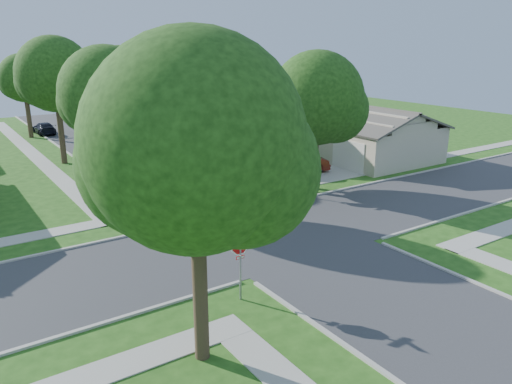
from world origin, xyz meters
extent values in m
plane|color=#214C14|center=(0.00, 0.00, 0.00)|extent=(100.00, 100.00, 0.00)
cube|color=#333335|center=(0.00, 0.00, 0.00)|extent=(7.00, 100.00, 0.02)
cube|color=#9E9B91|center=(6.10, 26.00, 0.02)|extent=(1.20, 40.00, 0.04)
cube|color=#9E9B91|center=(-6.10, 26.00, 0.02)|extent=(1.20, 40.00, 0.04)
cube|color=#9E9B91|center=(7.90, 7.10, 0.03)|extent=(8.80, 3.60, 0.05)
cube|color=gray|center=(-4.70, -4.70, 1.35)|extent=(0.06, 0.06, 2.70)
cylinder|color=white|center=(-4.70, -4.70, 2.15)|extent=(1.05, 0.02, 1.05)
cylinder|color=red|center=(-4.70, -4.70, 2.15)|extent=(0.90, 0.03, 0.90)
cube|color=red|center=(-4.70, -4.70, 1.68)|extent=(0.34, 0.03, 0.12)
cube|color=white|center=(-4.70, -4.70, 1.68)|extent=(0.30, 0.03, 0.08)
cube|color=#0C5426|center=(-4.70, -4.70, 2.72)|extent=(0.80, 0.02, 0.16)
cube|color=#0C5426|center=(-4.70, -4.70, 2.90)|extent=(0.02, 0.80, 0.16)
cube|color=gray|center=(4.70, 4.70, 1.35)|extent=(0.06, 0.06, 2.70)
cylinder|color=white|center=(4.70, 4.70, 2.15)|extent=(1.05, 0.02, 1.05)
cylinder|color=red|center=(4.70, 4.70, 2.15)|extent=(0.90, 0.03, 0.90)
cube|color=red|center=(4.70, 4.70, 1.68)|extent=(0.34, 0.03, 0.12)
cube|color=white|center=(4.70, 4.70, 1.68)|extent=(0.30, 0.03, 0.08)
cube|color=#0C5426|center=(4.70, 4.70, 2.72)|extent=(0.80, 0.02, 0.16)
cube|color=#0C5426|center=(4.70, 4.70, 2.90)|extent=(0.02, 0.80, 0.16)
cylinder|color=#38281C|center=(4.70, 9.00, 1.98)|extent=(0.44, 0.44, 3.95)
sphere|color=#15350D|center=(4.70, 9.00, 5.88)|extent=(4.80, 4.80, 4.80)
sphere|color=#15350D|center=(5.54, 8.52, 5.28)|extent=(3.46, 3.46, 3.46)
sphere|color=#15350D|center=(3.98, 9.60, 5.40)|extent=(3.26, 3.26, 3.26)
cylinder|color=#38281C|center=(4.70, 21.00, 2.15)|extent=(0.44, 0.44, 4.30)
sphere|color=#15350D|center=(4.70, 21.00, 6.51)|extent=(5.40, 5.40, 5.40)
sphere|color=#15350D|center=(5.65, 20.46, 5.84)|extent=(3.89, 3.89, 3.89)
sphere|color=#15350D|center=(3.89, 21.68, 5.97)|extent=(3.67, 3.67, 3.67)
cylinder|color=#38281C|center=(4.70, 34.00, 2.10)|extent=(0.44, 0.44, 4.20)
sphere|color=#15350D|center=(4.70, 34.00, 6.22)|extent=(5.00, 5.00, 5.00)
sphere|color=#15350D|center=(5.58, 33.50, 5.60)|extent=(3.60, 3.60, 3.60)
sphere|color=#15350D|center=(3.95, 34.62, 5.72)|extent=(3.40, 3.40, 3.40)
cylinder|color=#38281C|center=(-4.70, 9.00, 2.12)|extent=(0.44, 0.44, 4.25)
sphere|color=#15350D|center=(-4.70, 9.00, 6.37)|extent=(5.20, 5.20, 5.20)
sphere|color=#15350D|center=(-3.79, 8.48, 5.72)|extent=(3.74, 3.74, 3.74)
sphere|color=#15350D|center=(-5.48, 9.65, 5.85)|extent=(3.54, 3.54, 3.54)
cylinder|color=#38281C|center=(-4.70, 21.00, 2.22)|extent=(0.44, 0.44, 4.44)
sphere|color=#15350D|center=(-4.70, 21.00, 6.76)|extent=(5.60, 5.60, 5.60)
sphere|color=#15350D|center=(-3.72, 20.44, 6.06)|extent=(4.03, 4.03, 4.03)
sphere|color=#15350D|center=(-5.54, 21.70, 6.20)|extent=(3.81, 3.81, 3.81)
cylinder|color=#38281C|center=(-4.70, 34.00, 1.95)|extent=(0.44, 0.44, 3.90)
sphere|color=#15350D|center=(-4.70, 34.00, 5.74)|extent=(4.60, 4.60, 4.60)
sphere|color=#15350D|center=(-3.90, 33.54, 5.16)|extent=(3.31, 3.31, 3.31)
sphere|color=#15350D|center=(-5.39, 34.58, 5.28)|extent=(3.13, 3.13, 3.13)
cylinder|color=#38281C|center=(-7.50, -7.00, 2.02)|extent=(0.44, 0.44, 4.04)
sphere|color=#15350D|center=(-7.50, -7.00, 6.55)|extent=(6.00, 6.00, 6.00)
sphere|color=#15350D|center=(-6.45, -7.60, 5.80)|extent=(4.32, 4.32, 4.32)
sphere|color=#15350D|center=(-8.40, -6.25, 5.95)|extent=(4.08, 4.08, 4.08)
cylinder|color=#38281C|center=(6.30, 4.20, 1.77)|extent=(0.44, 0.44, 3.54)
sphere|color=#15350D|center=(6.30, 4.20, 5.86)|extent=(5.60, 5.60, 5.60)
sphere|color=#15350D|center=(7.28, 3.64, 5.16)|extent=(4.03, 4.03, 4.03)
sphere|color=#15350D|center=(5.46, 4.90, 5.30)|extent=(3.81, 3.81, 3.81)
cube|color=tan|center=(16.00, 11.00, 1.40)|extent=(8.00, 13.00, 2.80)
cube|color=#4E4943|center=(18.00, 11.00, 3.45)|extent=(4.42, 13.60, 1.56)
cube|color=#4E4943|center=(14.00, 11.00, 3.45)|extent=(4.42, 13.60, 1.56)
cube|color=silver|center=(11.97, 7.10, 1.10)|extent=(0.06, 3.20, 2.20)
cube|color=silver|center=(11.97, 11.65, 1.00)|extent=(0.06, 0.90, 2.00)
cube|color=#1E2633|center=(11.97, 14.25, 1.55)|extent=(0.06, 1.80, 1.10)
cube|color=tan|center=(16.00, 29.00, 1.40)|extent=(8.00, 13.00, 2.80)
cube|color=#4E4943|center=(18.00, 29.00, 3.45)|extent=(4.42, 13.60, 1.56)
cube|color=#4E4943|center=(14.00, 29.00, 3.45)|extent=(4.42, 13.60, 1.56)
cube|color=silver|center=(11.97, 25.10, 1.10)|extent=(0.06, 3.20, 2.20)
cube|color=silver|center=(11.97, 29.65, 1.00)|extent=(0.06, 0.90, 2.00)
cube|color=#1E2633|center=(11.97, 32.25, 1.55)|extent=(0.06, 1.80, 1.10)
imported|color=#581C12|center=(8.29, 8.70, 0.82)|extent=(5.25, 3.05, 1.63)
imported|color=black|center=(1.20, 21.98, 0.75)|extent=(1.91, 4.47, 1.51)
imported|color=black|center=(-3.20, 35.30, 0.59)|extent=(1.80, 4.14, 1.18)
camera|label=1|loc=(-13.36, -18.63, 9.10)|focal=35.00mm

